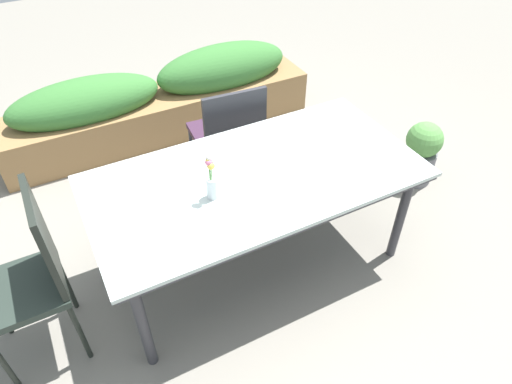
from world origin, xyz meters
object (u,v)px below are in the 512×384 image
Objects in this scene: chair_far_side at (229,132)px; planter_box at (162,100)px; dining_table at (256,183)px; potted_plant at (421,152)px; flower_vase at (211,181)px; chair_end_left at (33,273)px.

planter_box is at bearing 106.22° from chair_far_side.
dining_table is 2.10× the size of chair_far_side.
flower_vase is at bearing -172.78° from potted_plant.
flower_vase is 0.53× the size of potted_plant.
chair_far_side is 1.01m from flower_vase.
potted_plant is at bearing -45.77° from planter_box.
chair_end_left is 1.97× the size of potted_plant.
chair_far_side is at bearing 155.60° from potted_plant.
chair_far_side is 1.72× the size of potted_plant.
potted_plant is at bearing -87.05° from chair_end_left.
chair_far_side is 3.22× the size of flower_vase.
dining_table is 0.34m from flower_vase.
flower_vase is (-0.29, -0.06, 0.17)m from dining_table.
chair_far_side is at bearing -62.00° from chair_end_left.
flower_vase is 1.87m from planter_box.
planter_box is (0.27, 1.78, -0.52)m from flower_vase.
dining_table is 3.62× the size of potted_plant.
chair_end_left is 0.97m from flower_vase.
dining_table is 1.56m from potted_plant.
flower_vase is at bearing -167.46° from dining_table.
dining_table is at bearing -173.83° from potted_plant.
dining_table is 1.22m from chair_end_left.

